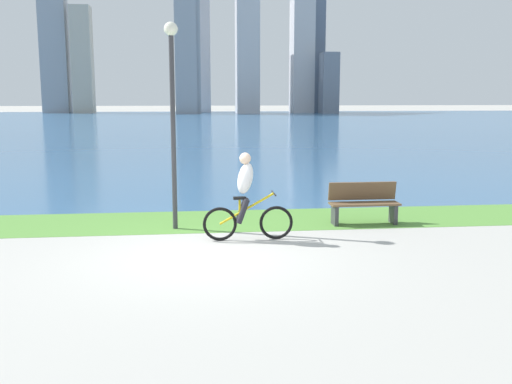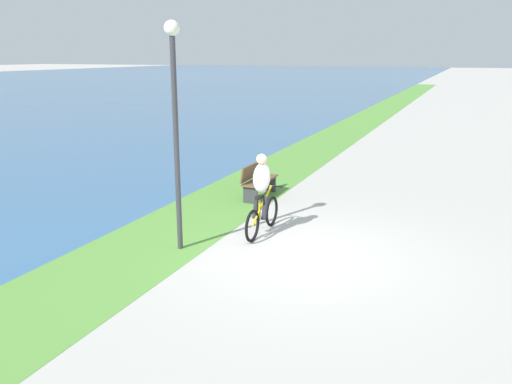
{
  "view_description": "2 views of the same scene",
  "coord_description": "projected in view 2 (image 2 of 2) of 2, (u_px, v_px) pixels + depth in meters",
  "views": [
    {
      "loc": [
        -0.2,
        -9.84,
        2.76
      ],
      "look_at": [
        0.99,
        0.77,
        0.99
      ],
      "focal_mm": 41.09,
      "sensor_mm": 36.0,
      "label": 1
    },
    {
      "loc": [
        -8.74,
        -2.72,
        3.63
      ],
      "look_at": [
        0.6,
        1.14,
        0.96
      ],
      "focal_mm": 36.71,
      "sensor_mm": 36.0,
      "label": 2
    }
  ],
  "objects": [
    {
      "name": "ground_plane",
      "position": [
        300.0,
        255.0,
        9.74
      ],
      "size": [
        300.0,
        300.0,
        0.0
      ],
      "primitive_type": "plane",
      "color": "#B2AFA8"
    },
    {
      "name": "bench_near_path",
      "position": [
        258.0,
        180.0,
        13.61
      ],
      "size": [
        1.5,
        0.47,
        0.9
      ],
      "color": "brown",
      "rests_on": "ground"
    },
    {
      "name": "cyclist_lead",
      "position": [
        262.0,
        195.0,
        10.69
      ],
      "size": [
        1.74,
        0.52,
        1.69
      ],
      "color": "black",
      "rests_on": "ground"
    },
    {
      "name": "grass_strip_bayside",
      "position": [
        166.0,
        235.0,
        10.82
      ],
      "size": [
        120.0,
        2.32,
        0.01
      ],
      "primitive_type": "cube",
      "color": "#59933D",
      "rests_on": "ground"
    },
    {
      "name": "lamppost_tall",
      "position": [
        175.0,
        106.0,
        9.39
      ],
      "size": [
        0.28,
        0.28,
        4.2
      ],
      "color": "#38383D",
      "rests_on": "ground"
    }
  ]
}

